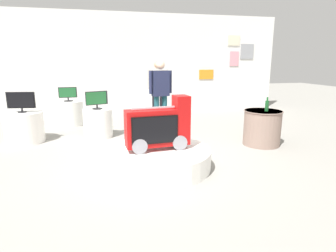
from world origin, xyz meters
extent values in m
plane|color=gray|center=(0.00, 0.00, 0.00)|extent=(30.00, 30.00, 0.00)
cube|color=silver|center=(0.00, 4.79, 1.63)|extent=(10.91, 0.10, 3.25)
cube|color=orange|center=(2.91, 4.72, 1.26)|extent=(0.52, 0.02, 0.33)
cube|color=gray|center=(4.44, 4.72, 2.06)|extent=(0.50, 0.02, 0.52)
cube|color=beige|center=(3.90, 4.72, 2.42)|extent=(0.45, 0.02, 0.35)
cube|color=pink|center=(3.95, 4.72, 1.80)|extent=(0.34, 0.02, 0.50)
cylinder|color=white|center=(0.13, -0.44, 0.16)|extent=(1.74, 1.74, 0.32)
cylinder|color=gray|center=(-0.20, -0.46, 0.44)|extent=(0.27, 0.37, 0.24)
cylinder|color=gray|center=(0.46, -0.41, 0.44)|extent=(0.27, 0.37, 0.24)
cube|color=#B70F0F|center=(0.13, -0.44, 0.69)|extent=(1.05, 0.38, 0.59)
cube|color=#B70F0F|center=(0.53, -0.41, 1.08)|extent=(0.25, 0.32, 0.21)
cube|color=black|center=(0.06, -0.61, 0.69)|extent=(0.74, 0.07, 0.44)
cube|color=black|center=(0.06, -0.61, 0.69)|extent=(0.70, 0.07, 0.40)
cube|color=#B2B2B7|center=(0.13, -0.44, 1.01)|extent=(0.82, 0.09, 0.02)
cylinder|color=white|center=(-2.38, 1.70, 0.33)|extent=(0.80, 0.80, 0.66)
cylinder|color=black|center=(-2.38, 1.70, 0.67)|extent=(0.18, 0.18, 0.02)
cylinder|color=black|center=(-2.38, 1.70, 0.71)|extent=(0.04, 0.04, 0.07)
cube|color=black|center=(-2.38, 1.70, 0.92)|extent=(0.58, 0.13, 0.34)
cube|color=black|center=(-2.38, 1.68, 0.92)|extent=(0.53, 0.10, 0.31)
cylinder|color=white|center=(-0.83, 1.77, 0.33)|extent=(0.65, 0.65, 0.66)
cylinder|color=black|center=(-0.83, 1.77, 0.67)|extent=(0.22, 0.22, 0.02)
cylinder|color=black|center=(-0.83, 1.77, 0.72)|extent=(0.04, 0.04, 0.08)
cube|color=black|center=(-0.83, 1.77, 0.91)|extent=(0.48, 0.20, 0.31)
cube|color=#1E5B2D|center=(-0.84, 1.75, 0.91)|extent=(0.44, 0.16, 0.27)
cylinder|color=white|center=(-1.61, 3.26, 0.33)|extent=(0.75, 0.75, 0.66)
cylinder|color=black|center=(-1.61, 3.26, 0.67)|extent=(0.24, 0.24, 0.02)
cylinder|color=black|center=(-1.61, 3.26, 0.72)|extent=(0.04, 0.04, 0.08)
cube|color=black|center=(-1.61, 3.26, 0.90)|extent=(0.47, 0.05, 0.28)
cube|color=#1E5B2D|center=(-1.61, 3.23, 0.90)|extent=(0.43, 0.02, 0.25)
cylinder|color=gray|center=(2.51, 0.35, 0.36)|extent=(0.75, 0.75, 0.73)
cylinder|color=gray|center=(2.51, 0.35, 0.72)|extent=(0.78, 0.78, 0.02)
cylinder|color=#195926|center=(2.54, 0.28, 0.83)|extent=(0.07, 0.07, 0.21)
cylinder|color=#195926|center=(2.54, 0.28, 0.98)|extent=(0.03, 0.03, 0.07)
cylinder|color=#194751|center=(0.72, 1.67, 0.46)|extent=(0.12, 0.12, 0.93)
cylinder|color=#194751|center=(0.52, 1.64, 0.46)|extent=(0.12, 0.12, 0.93)
cube|color=#1E233F|center=(0.62, 1.66, 1.22)|extent=(0.41, 0.26, 0.58)
sphere|color=beige|center=(0.62, 1.66, 1.64)|extent=(0.20, 0.20, 0.20)
cylinder|color=#1E233F|center=(0.86, 1.70, 1.25)|extent=(0.08, 0.08, 0.52)
cylinder|color=#1E233F|center=(0.39, 1.62, 1.25)|extent=(0.08, 0.08, 0.52)
cylinder|color=black|center=(0.66, 2.67, 0.47)|extent=(0.12, 0.12, 0.94)
cylinder|color=black|center=(0.86, 2.62, 0.47)|extent=(0.12, 0.12, 0.94)
cube|color=#B2ADA3|center=(0.76, 2.65, 1.22)|extent=(0.41, 0.27, 0.56)
sphere|color=tan|center=(0.76, 2.65, 1.63)|extent=(0.20, 0.20, 0.20)
cylinder|color=#B2ADA3|center=(0.52, 2.70, 1.25)|extent=(0.08, 0.08, 0.50)
cylinder|color=#B2ADA3|center=(0.99, 2.60, 1.25)|extent=(0.08, 0.08, 0.50)
camera|label=1|loc=(-0.70, -4.73, 1.73)|focal=29.94mm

